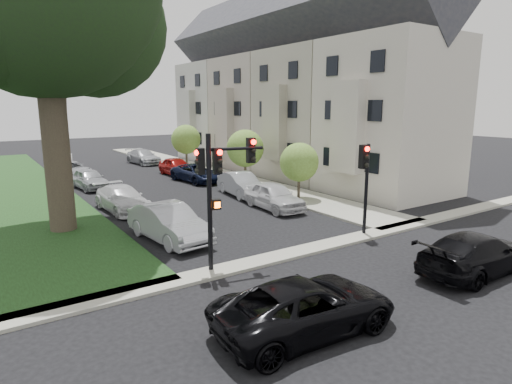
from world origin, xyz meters
TOP-DOWN VIEW (x-y plane):
  - ground at (0.00, 0.00)m, footprint 140.00×140.00m
  - grass_strip at (-9.00, 24.00)m, footprint 8.00×44.00m
  - sidewalk_right at (6.75, 24.00)m, footprint 3.50×44.00m
  - sidewalk_cross at (0.00, 2.00)m, footprint 60.00×1.00m
  - house_a at (12.45, 8.00)m, footprint 7.70×7.55m
  - house_b at (12.45, 15.50)m, footprint 7.70×7.55m
  - house_c at (12.45, 23.00)m, footprint 7.70×7.55m
  - house_d at (12.45, 30.50)m, footprint 7.70×7.55m
  - small_tree_a at (6.20, 9.50)m, footprint 2.39×2.39m
  - small_tree_b at (6.20, 15.65)m, footprint 2.72×2.72m
  - small_tree_c at (6.20, 25.82)m, footprint 2.69×2.69m
  - traffic_signal_main at (-3.41, 2.23)m, footprint 2.40×0.67m
  - traffic_signal_secondary at (3.89, 2.19)m, footprint 0.55×0.44m
  - car_cross_near at (-3.64, -2.75)m, footprint 5.17×2.65m
  - car_cross_far at (3.91, -3.06)m, footprint 5.04×2.11m
  - car_parked_0 at (3.57, 8.51)m, footprint 2.03×4.56m
  - car_parked_1 at (3.98, 12.67)m, footprint 2.14×4.73m
  - car_parked_2 at (3.89, 18.90)m, footprint 2.81×5.16m
  - car_parked_3 at (3.78, 22.58)m, footprint 1.81×4.42m
  - car_parked_4 at (3.91, 31.08)m, footprint 2.45×5.09m
  - car_parked_5 at (-3.61, 6.43)m, footprint 2.23×5.02m
  - car_parked_6 at (-3.69, 12.85)m, footprint 2.25×4.90m
  - car_parked_7 at (-3.69, 20.58)m, footprint 2.16×4.33m
  - car_parked_8 at (-3.75, 26.43)m, footprint 2.93×4.94m
  - car_parked_9 at (-3.65, 30.48)m, footprint 2.43×4.71m

SIDE VIEW (x-z plane):
  - ground at x=0.00m, z-range 0.00..0.00m
  - grass_strip at x=-9.00m, z-range 0.00..0.12m
  - sidewalk_right at x=6.75m, z-range 0.00..0.12m
  - sidewalk_cross at x=0.00m, z-range 0.00..0.12m
  - car_parked_8 at x=-3.75m, z-range 0.00..1.29m
  - car_parked_2 at x=3.89m, z-range 0.00..1.37m
  - car_parked_6 at x=-3.69m, z-range 0.00..1.39m
  - car_cross_near at x=-3.64m, z-range 0.00..1.40m
  - car_parked_7 at x=-3.69m, z-range 0.00..1.42m
  - car_parked_4 at x=3.91m, z-range 0.00..1.43m
  - car_cross_far at x=3.91m, z-range 0.00..1.46m
  - car_parked_9 at x=-3.65m, z-range 0.00..1.48m
  - car_parked_3 at x=3.78m, z-range 0.00..1.50m
  - car_parked_1 at x=3.98m, z-range 0.00..1.51m
  - car_parked_0 at x=3.57m, z-range 0.00..1.53m
  - car_parked_5 at x=-3.61m, z-range 0.00..1.60m
  - small_tree_a at x=6.20m, z-range 0.59..4.17m
  - small_tree_c at x=6.20m, z-range 0.67..4.71m
  - small_tree_b at x=6.20m, z-range 0.67..4.75m
  - traffic_signal_secondary at x=3.89m, z-range 0.82..4.99m
  - traffic_signal_main at x=-3.41m, z-range 0.93..5.83m
  - house_a at x=12.45m, z-range -1.05..14.92m
  - house_b at x=12.45m, z-range -1.05..14.92m
  - house_c at x=12.45m, z-range -1.05..14.92m
  - house_d at x=12.45m, z-range -1.05..14.92m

